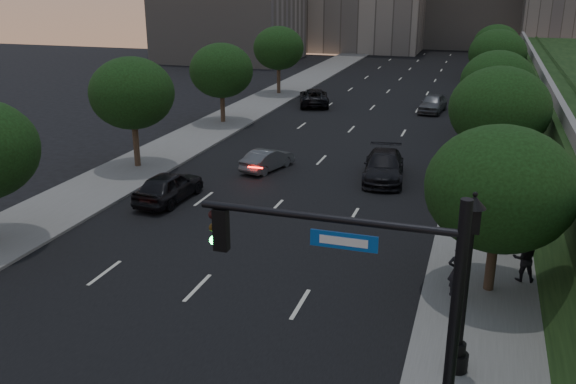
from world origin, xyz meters
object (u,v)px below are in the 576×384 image
(sedan_near_right, at_px, (384,166))
(pedestrian_c, at_px, (506,235))
(sedan_far_right, at_px, (433,103))
(pedestrian_b, at_px, (524,259))
(sedan_mid_left, at_px, (268,160))
(sedan_near_left, at_px, (169,186))
(sedan_far_left, at_px, (314,97))
(street_lamp, at_px, (465,294))
(traffic_signal_mast, at_px, (397,344))
(pedestrian_a, at_px, (457,271))

(sedan_near_right, relative_size, pedestrian_c, 3.49)
(sedan_far_right, xyz_separation_m, pedestrian_c, (5.58, -29.14, 0.14))
(pedestrian_b, bearing_deg, sedan_mid_left, -45.82)
(sedan_near_left, xyz_separation_m, sedan_mid_left, (2.99, 6.81, -0.15))
(sedan_mid_left, xyz_separation_m, sedan_far_left, (-2.77, 20.41, 0.12))
(sedan_mid_left, bearing_deg, street_lamp, 140.98)
(street_lamp, relative_size, pedestrian_b, 3.16)
(sedan_far_left, xyz_separation_m, sedan_far_right, (10.68, 0.24, 0.03))
(street_lamp, distance_m, sedan_near_right, 18.53)
(street_lamp, distance_m, sedan_mid_left, 21.33)
(sedan_far_right, bearing_deg, street_lamp, -76.90)
(pedestrian_b, bearing_deg, traffic_signal_mast, 65.81)
(traffic_signal_mast, height_order, sedan_far_left, traffic_signal_mast)
(traffic_signal_mast, bearing_deg, sedan_far_left, 107.69)
(sedan_far_right, height_order, pedestrian_a, pedestrian_a)
(traffic_signal_mast, distance_m, pedestrian_c, 14.21)
(sedan_mid_left, distance_m, sedan_far_right, 22.12)
(sedan_mid_left, xyz_separation_m, pedestrian_c, (13.49, -8.48, 0.29))
(sedan_far_left, distance_m, pedestrian_b, 35.58)
(traffic_signal_mast, distance_m, pedestrian_a, 9.65)
(sedan_near_left, xyz_separation_m, pedestrian_b, (17.06, -4.12, 0.24))
(street_lamp, relative_size, sedan_near_left, 1.20)
(sedan_near_left, relative_size, pedestrian_b, 2.65)
(street_lamp, bearing_deg, sedan_far_right, 96.20)
(sedan_far_left, relative_size, pedestrian_a, 2.91)
(pedestrian_a, bearing_deg, sedan_far_left, -71.31)
(sedan_mid_left, bearing_deg, pedestrian_b, 158.58)
(sedan_near_left, relative_size, pedestrian_c, 3.00)
(pedestrian_a, bearing_deg, sedan_far_right, -88.32)
(sedan_near_left, xyz_separation_m, sedan_near_right, (9.97, 7.05, -0.01))
(sedan_mid_left, height_order, sedan_far_right, sedan_far_right)
(sedan_mid_left, height_order, sedan_far_left, sedan_far_left)
(street_lamp, height_order, sedan_near_left, street_lamp)
(sedan_far_left, bearing_deg, sedan_near_left, 72.30)
(pedestrian_c, bearing_deg, sedan_far_left, -91.16)
(pedestrian_c, bearing_deg, sedan_near_left, -36.33)
(sedan_far_left, xyz_separation_m, pedestrian_a, (14.52, -33.33, 0.33))
(sedan_near_right, bearing_deg, sedan_near_left, -151.74)
(sedan_mid_left, distance_m, pedestrian_c, 15.94)
(pedestrian_b, bearing_deg, sedan_far_right, -86.96)
(sedan_near_left, relative_size, sedan_far_right, 1.01)
(sedan_far_right, relative_size, pedestrian_b, 2.63)
(sedan_far_left, relative_size, sedan_far_right, 1.18)
(traffic_signal_mast, bearing_deg, street_lamp, 75.10)
(traffic_signal_mast, distance_m, sedan_near_right, 22.91)
(street_lamp, xyz_separation_m, pedestrian_a, (-0.30, 4.57, -1.54))
(sedan_mid_left, relative_size, pedestrian_a, 2.08)
(sedan_far_left, height_order, sedan_near_right, sedan_near_right)
(pedestrian_a, relative_size, pedestrian_c, 1.21)
(sedan_far_right, bearing_deg, sedan_near_left, -104.75)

